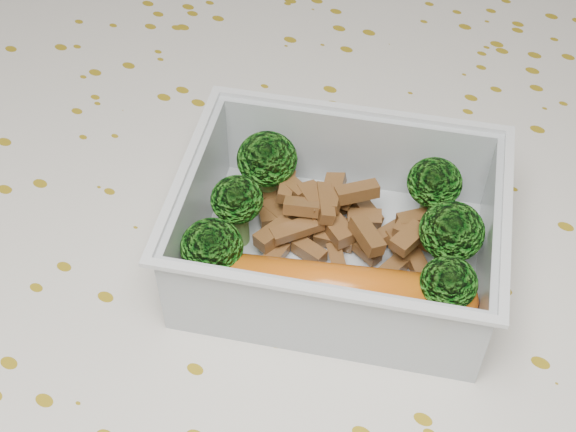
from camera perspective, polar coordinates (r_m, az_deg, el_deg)
The scene contains 6 objects.
dining_table at distance 0.52m, azimuth 0.83°, elevation -8.63°, with size 1.40×0.90×0.75m.
tablecloth at distance 0.48m, azimuth 0.90°, elevation -5.33°, with size 1.46×0.96×0.19m.
lunch_container at distance 0.43m, azimuth 3.57°, elevation -1.66°, with size 0.20×0.18×0.06m.
broccoli_florets at distance 0.42m, azimuth 3.60°, elevation 0.08°, with size 0.15×0.13×0.05m.
meat_pile at distance 0.44m, azimuth 3.50°, elevation -0.49°, with size 0.11×0.08×0.03m.
sausage at distance 0.40m, azimuth 3.30°, elevation -5.15°, with size 0.13×0.07×0.03m.
Camera 1 is at (0.14, -0.25, 1.10)m, focal length 50.00 mm.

